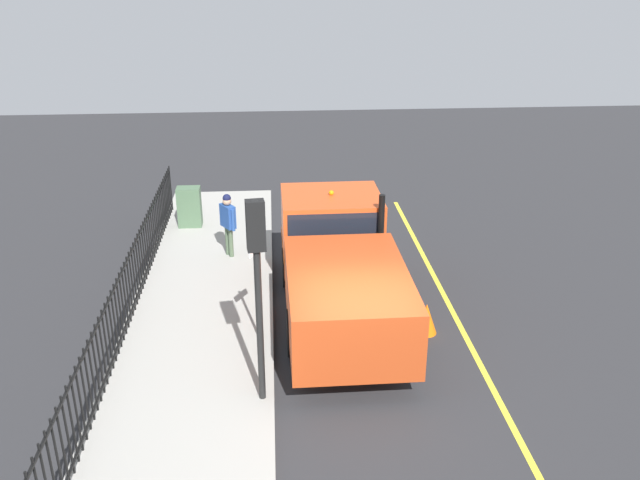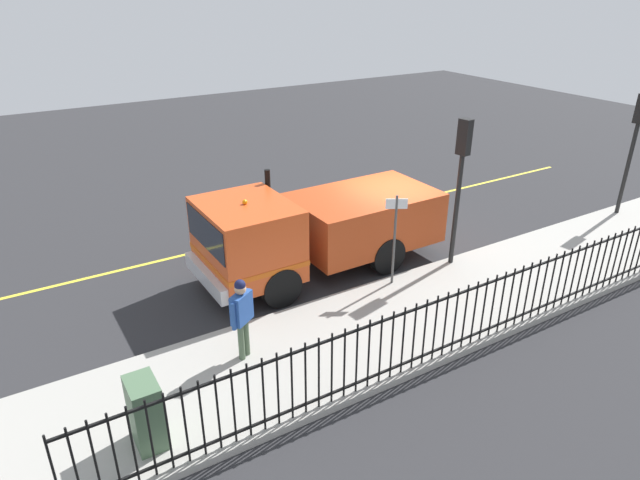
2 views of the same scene
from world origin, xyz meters
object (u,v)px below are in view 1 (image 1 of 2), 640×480
object	(u,v)px
utility_cabinet	(189,207)
street_sign	(257,278)
traffic_cone	(426,318)
work_truck	(338,260)
traffic_light_near	(257,262)
worker_standing	(228,218)

from	to	relation	value
utility_cabinet	street_sign	xyz separation A→B (m)	(-2.07, 6.42, 0.82)
traffic_cone	street_sign	size ratio (longest dim) A/B	0.30
work_truck	street_sign	bearing A→B (deg)	-142.82
utility_cabinet	traffic_light_near	bearing A→B (deg)	104.30
work_truck	street_sign	size ratio (longest dim) A/B	2.83
traffic_light_near	traffic_cone	world-z (taller)	traffic_light_near
traffic_cone	street_sign	bearing A→B (deg)	4.04
worker_standing	utility_cabinet	distance (m)	2.56
work_truck	traffic_light_near	world-z (taller)	traffic_light_near
worker_standing	traffic_cone	bearing A→B (deg)	14.74
worker_standing	traffic_light_near	distance (m)	6.47
work_truck	street_sign	xyz separation A→B (m)	(1.73, 1.34, 0.30)
traffic_cone	street_sign	world-z (taller)	street_sign
worker_standing	street_sign	distance (m)	4.33
utility_cabinet	street_sign	size ratio (longest dim) A/B	0.52
utility_cabinet	street_sign	distance (m)	6.80
work_truck	utility_cabinet	bearing A→B (deg)	126.35
work_truck	traffic_light_near	distance (m)	4.01
worker_standing	utility_cabinet	xyz separation A→B (m)	(1.25, -2.19, -0.45)
work_truck	worker_standing	world-z (taller)	work_truck
work_truck	worker_standing	bearing A→B (deg)	131.02
traffic_light_near	utility_cabinet	size ratio (longest dim) A/B	3.20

